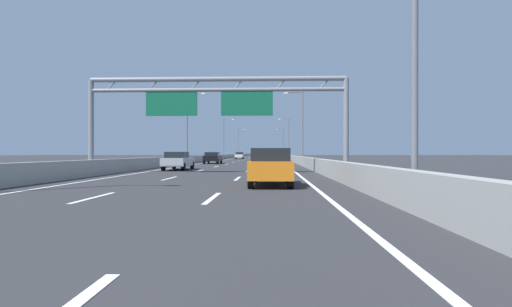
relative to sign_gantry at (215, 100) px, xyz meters
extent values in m
plane|color=#2D2D30|center=(0.12, 73.25, -4.84)|extent=(260.00, 260.00, 0.00)
cube|color=white|center=(-1.68, -14.25, -4.84)|extent=(0.16, 3.00, 0.01)
cube|color=white|center=(-1.68, -5.25, -4.84)|extent=(0.16, 3.00, 0.01)
cube|color=white|center=(-1.68, 3.75, -4.84)|extent=(0.16, 3.00, 0.01)
cube|color=white|center=(-1.68, 12.75, -4.84)|extent=(0.16, 3.00, 0.01)
cube|color=white|center=(-1.68, 21.75, -4.84)|extent=(0.16, 3.00, 0.01)
cube|color=white|center=(-1.68, 30.75, -4.84)|extent=(0.16, 3.00, 0.01)
cube|color=white|center=(-1.68, 39.75, -4.84)|extent=(0.16, 3.00, 0.01)
cube|color=white|center=(-1.68, 48.75, -4.84)|extent=(0.16, 3.00, 0.01)
cube|color=white|center=(-1.68, 57.75, -4.84)|extent=(0.16, 3.00, 0.01)
cube|color=white|center=(-1.68, 66.75, -4.84)|extent=(0.16, 3.00, 0.01)
cube|color=white|center=(-1.68, 75.75, -4.84)|extent=(0.16, 3.00, 0.01)
cube|color=white|center=(-1.68, 84.75, -4.84)|extent=(0.16, 3.00, 0.01)
cube|color=white|center=(-1.68, 93.75, -4.84)|extent=(0.16, 3.00, 0.01)
cube|color=white|center=(-1.68, 102.75, -4.84)|extent=(0.16, 3.00, 0.01)
cube|color=white|center=(-1.68, 111.75, -4.84)|extent=(0.16, 3.00, 0.01)
cube|color=white|center=(-1.68, 120.75, -4.84)|extent=(0.16, 3.00, 0.01)
cube|color=white|center=(-1.68, 129.75, -4.84)|extent=(0.16, 3.00, 0.01)
cube|color=white|center=(1.92, -14.25, -4.84)|extent=(0.16, 3.00, 0.01)
cube|color=white|center=(1.92, -5.25, -4.84)|extent=(0.16, 3.00, 0.01)
cube|color=white|center=(1.92, 3.75, -4.84)|extent=(0.16, 3.00, 0.01)
cube|color=white|center=(1.92, 12.75, -4.84)|extent=(0.16, 3.00, 0.01)
cube|color=white|center=(1.92, 21.75, -4.84)|extent=(0.16, 3.00, 0.01)
cube|color=white|center=(1.92, 30.75, -4.84)|extent=(0.16, 3.00, 0.01)
cube|color=white|center=(1.92, 39.75, -4.84)|extent=(0.16, 3.00, 0.01)
cube|color=white|center=(1.92, 48.75, -4.84)|extent=(0.16, 3.00, 0.01)
cube|color=white|center=(1.92, 57.75, -4.84)|extent=(0.16, 3.00, 0.01)
cube|color=white|center=(1.92, 66.75, -4.84)|extent=(0.16, 3.00, 0.01)
cube|color=white|center=(1.92, 75.75, -4.84)|extent=(0.16, 3.00, 0.01)
cube|color=white|center=(1.92, 84.75, -4.84)|extent=(0.16, 3.00, 0.01)
cube|color=white|center=(1.92, 93.75, -4.84)|extent=(0.16, 3.00, 0.01)
cube|color=white|center=(1.92, 102.75, -4.84)|extent=(0.16, 3.00, 0.01)
cube|color=white|center=(1.92, 111.75, -4.84)|extent=(0.16, 3.00, 0.01)
cube|color=white|center=(1.92, 120.75, -4.84)|extent=(0.16, 3.00, 0.01)
cube|color=white|center=(1.92, 129.75, -4.84)|extent=(0.16, 3.00, 0.01)
cube|color=white|center=(-5.13, 61.25, -4.84)|extent=(0.16, 176.00, 0.01)
cube|color=white|center=(5.37, 61.25, -4.84)|extent=(0.16, 176.00, 0.01)
cube|color=#9E9E99|center=(-6.78, 83.25, -4.37)|extent=(0.45, 220.00, 0.95)
cube|color=#9E9E99|center=(7.02, 83.25, -4.37)|extent=(0.45, 220.00, 0.95)
cylinder|color=gray|center=(-8.31, 0.00, -1.74)|extent=(0.36, 0.36, 6.20)
cylinder|color=gray|center=(8.54, 0.00, -1.74)|extent=(0.36, 0.36, 6.20)
cylinder|color=gray|center=(0.12, 0.00, 1.36)|extent=(16.85, 0.32, 0.32)
cylinder|color=gray|center=(0.12, 0.00, 0.66)|extent=(16.85, 0.26, 0.26)
cylinder|color=gray|center=(-6.90, 0.00, 1.01)|extent=(0.74, 0.10, 0.74)
cylinder|color=gray|center=(-4.09, 0.00, 1.01)|extent=(0.74, 0.10, 0.74)
cylinder|color=gray|center=(-1.29, 0.00, 1.01)|extent=(0.74, 0.10, 0.74)
cylinder|color=gray|center=(1.52, 0.00, 1.01)|extent=(0.74, 0.10, 0.74)
cylinder|color=gray|center=(4.33, 0.00, 1.01)|extent=(0.74, 0.10, 0.74)
cylinder|color=gray|center=(7.14, 0.00, 1.01)|extent=(0.74, 0.10, 0.74)
cube|color=#0F5B3D|center=(-2.90, 0.00, -0.24)|extent=(3.40, 0.12, 1.60)
cube|color=#0F5B3D|center=(2.09, 0.00, -0.24)|extent=(3.40, 0.12, 1.60)
cylinder|color=slate|center=(7.82, -14.44, -0.09)|extent=(0.20, 0.20, 9.50)
cylinder|color=slate|center=(-7.58, 26.84, -0.09)|extent=(0.20, 0.20, 9.50)
cylinder|color=slate|center=(-6.48, 26.84, 4.51)|extent=(2.20, 0.12, 0.12)
cube|color=#F2EAC6|center=(-5.38, 26.84, 4.41)|extent=(0.56, 0.28, 0.20)
cylinder|color=slate|center=(7.82, 26.84, -0.09)|extent=(0.20, 0.20, 9.50)
cylinder|color=slate|center=(6.72, 26.84, 4.51)|extent=(2.20, 0.12, 0.12)
cube|color=#F2EAC6|center=(5.62, 26.84, 4.41)|extent=(0.56, 0.28, 0.20)
cylinder|color=slate|center=(-7.58, 68.12, -0.09)|extent=(0.20, 0.20, 9.50)
cylinder|color=slate|center=(-6.48, 68.12, 4.51)|extent=(2.20, 0.12, 0.12)
cube|color=#F2EAC6|center=(-5.38, 68.12, 4.41)|extent=(0.56, 0.28, 0.20)
cylinder|color=slate|center=(7.82, 68.12, -0.09)|extent=(0.20, 0.20, 9.50)
cylinder|color=slate|center=(6.72, 68.12, 4.51)|extent=(2.20, 0.12, 0.12)
cube|color=#F2EAC6|center=(5.62, 68.12, 4.41)|extent=(0.56, 0.28, 0.20)
cylinder|color=slate|center=(-7.58, 109.41, -0.09)|extent=(0.20, 0.20, 9.50)
cylinder|color=slate|center=(-6.48, 109.41, 4.51)|extent=(2.20, 0.12, 0.12)
cube|color=#F2EAC6|center=(-5.38, 109.41, 4.41)|extent=(0.56, 0.28, 0.20)
cylinder|color=slate|center=(7.82, 109.41, -0.09)|extent=(0.20, 0.20, 9.50)
cylinder|color=slate|center=(6.72, 109.41, 4.51)|extent=(2.20, 0.12, 0.12)
cube|color=#F2EAC6|center=(5.62, 109.41, 4.41)|extent=(0.56, 0.28, 0.20)
cube|color=orange|center=(3.66, -9.44, -4.17)|extent=(1.72, 4.27, 0.71)
cube|color=black|center=(3.66, -10.04, -3.56)|extent=(1.52, 1.90, 0.51)
cylinder|color=black|center=(2.91, -7.86, -4.52)|extent=(0.22, 0.64, 0.64)
cylinder|color=black|center=(4.41, -7.86, -4.52)|extent=(0.22, 0.64, 0.64)
cylinder|color=black|center=(2.91, -11.03, -4.52)|extent=(0.22, 0.64, 0.64)
cylinder|color=black|center=(4.41, -11.03, -4.52)|extent=(0.22, 0.64, 0.64)
cube|color=silver|center=(-3.42, 62.73, -4.20)|extent=(1.72, 4.37, 0.64)
cube|color=black|center=(-3.42, 62.98, -3.61)|extent=(1.52, 1.89, 0.55)
cylinder|color=black|center=(-4.17, 64.37, -4.52)|extent=(0.22, 0.64, 0.64)
cylinder|color=black|center=(-2.66, 64.37, -4.52)|extent=(0.22, 0.64, 0.64)
cylinder|color=black|center=(-4.17, 61.10, -4.52)|extent=(0.22, 0.64, 0.64)
cylinder|color=black|center=(-2.66, 61.10, -4.52)|extent=(0.22, 0.64, 0.64)
cube|color=red|center=(0.25, 94.33, -4.17)|extent=(1.90, 4.26, 0.70)
cube|color=black|center=(0.25, 94.44, -3.56)|extent=(1.67, 1.89, 0.53)
cylinder|color=black|center=(-0.59, 95.91, -4.52)|extent=(0.22, 0.64, 0.64)
cylinder|color=black|center=(1.09, 95.91, -4.52)|extent=(0.22, 0.64, 0.64)
cylinder|color=black|center=(-0.59, 92.75, -4.52)|extent=(0.22, 0.64, 0.64)
cylinder|color=black|center=(1.09, 92.75, -4.52)|extent=(0.22, 0.64, 0.64)
cube|color=#A8ADB2|center=(-3.69, 5.37, -4.20)|extent=(1.75, 4.48, 0.64)
cube|color=black|center=(-3.69, 4.79, -3.65)|extent=(1.54, 1.80, 0.47)
cylinder|color=black|center=(-4.46, 7.06, -4.52)|extent=(0.22, 0.64, 0.64)
cylinder|color=black|center=(-2.93, 7.06, -4.52)|extent=(0.22, 0.64, 0.64)
cylinder|color=black|center=(-4.46, 3.67, -4.52)|extent=(0.22, 0.64, 0.64)
cylinder|color=black|center=(-2.93, 3.67, -4.52)|extent=(0.22, 0.64, 0.64)
cube|color=black|center=(-3.61, 23.56, -4.19)|extent=(1.85, 4.47, 0.67)
cube|color=black|center=(-3.61, 23.17, -3.63)|extent=(1.63, 2.14, 0.44)
cylinder|color=black|center=(-4.42, 25.25, -4.52)|extent=(0.22, 0.64, 0.64)
cylinder|color=black|center=(-2.79, 25.25, -4.52)|extent=(0.22, 0.64, 0.64)
cylinder|color=black|center=(-4.42, 21.88, -4.52)|extent=(0.22, 0.64, 0.64)
cylinder|color=black|center=(-2.79, 21.88, -4.52)|extent=(0.22, 0.64, 0.64)
cube|color=#1E7A38|center=(3.57, 8.47, -4.21)|extent=(1.87, 4.70, 0.63)
cube|color=black|center=(3.57, 8.91, -3.62)|extent=(1.64, 1.89, 0.55)
cylinder|color=black|center=(2.74, 10.27, -4.52)|extent=(0.22, 0.64, 0.64)
cylinder|color=black|center=(4.39, 10.27, -4.52)|extent=(0.22, 0.64, 0.64)
cylinder|color=black|center=(2.74, 6.67, -4.52)|extent=(0.22, 0.64, 0.64)
cylinder|color=black|center=(4.39, 6.67, -4.52)|extent=(0.22, 0.64, 0.64)
cube|color=#2347AD|center=(3.82, 41.89, -4.22)|extent=(1.90, 4.37, 0.62)
cube|color=black|center=(3.82, 41.55, -3.65)|extent=(1.67, 1.77, 0.52)
cylinder|color=black|center=(2.98, 43.52, -4.52)|extent=(0.22, 0.64, 0.64)
cylinder|color=black|center=(4.66, 43.52, -4.52)|extent=(0.22, 0.64, 0.64)
cylinder|color=black|center=(2.98, 40.25, -4.52)|extent=(0.22, 0.64, 0.64)
cylinder|color=black|center=(4.66, 40.25, -4.52)|extent=(0.22, 0.64, 0.64)
camera|label=1|loc=(3.68, -26.13, -3.48)|focal=28.04mm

